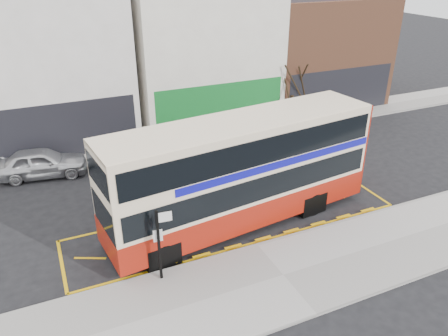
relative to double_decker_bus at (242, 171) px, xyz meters
name	(u,v)px	position (x,y,z in m)	size (l,w,h in m)	color
ground	(253,242)	(-0.26, -1.58, -2.38)	(120.00, 120.00, 0.00)	black
pavement	(283,276)	(-0.26, -3.88, -2.31)	(40.00, 4.00, 0.15)	#A09C97
kerb	(257,246)	(-0.26, -1.95, -2.31)	(40.00, 0.15, 0.15)	gray
far_pavement	(168,141)	(-0.26, 9.42, -2.31)	(50.00, 3.00, 0.15)	#A09C97
road_markings	(235,222)	(-0.26, 0.02, -2.38)	(14.00, 3.40, 0.01)	#DFA80B
terrace_left	(50,48)	(-5.76, 13.41, 2.94)	(8.00, 8.01, 11.80)	white
terrace_green_shop	(196,40)	(3.24, 13.41, 2.69)	(9.00, 8.01, 11.30)	white
terrace_right	(311,38)	(12.23, 13.41, 2.19)	(9.00, 8.01, 10.30)	brown
double_decker_bus	(242,171)	(0.00, 0.00, 0.00)	(11.58, 3.95, 4.54)	beige
bus_stop_post	(160,238)	(-4.12, -2.28, -0.59)	(0.67, 0.15, 2.71)	black
car_silver	(41,163)	(-7.36, 7.83, -1.64)	(1.76, 4.38, 1.49)	#BABBBF
car_grey	(162,146)	(-1.20, 7.37, -1.66)	(1.54, 4.42, 1.46)	#414549
car_white	(303,124)	(7.96, 7.42, -1.75)	(1.77, 4.36, 1.26)	white
street_tree_right	(294,71)	(8.27, 9.38, 1.09)	(2.36, 2.36, 5.09)	black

